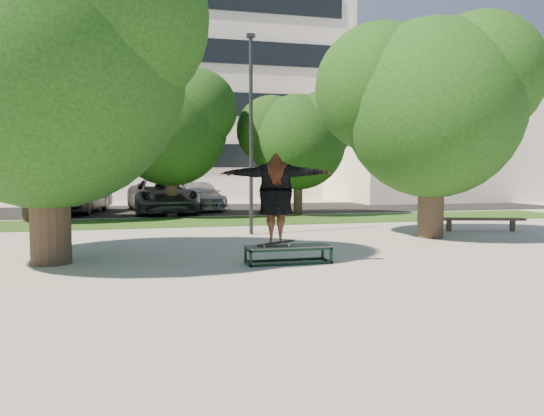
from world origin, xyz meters
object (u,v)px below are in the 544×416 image
object	(u,v)px
tree_left	(41,53)
car_silver_b	(199,196)
bench	(481,220)
car_grey	(162,196)
car_silver_a	(73,196)
grind_box	(288,254)
tree_right	(429,98)
lamppost	(251,132)
bystander	(42,222)
car_dark	(80,196)

from	to	relation	value
tree_left	car_silver_b	world-z (taller)	tree_left
bench	car_grey	world-z (taller)	car_grey
car_silver_a	car_grey	bearing A→B (deg)	-26.18
car_grey	grind_box	bearing A→B (deg)	-87.99
tree_right	bench	xyz separation A→B (m)	(2.58, 1.01, -3.73)
tree_left	grind_box	size ratio (longest dim) A/B	3.95
bench	car_grey	bearing A→B (deg)	150.78
tree_right	car_grey	world-z (taller)	tree_right
lamppost	bystander	bearing A→B (deg)	-152.76
car_dark	car_grey	bearing A→B (deg)	-0.47
car_grey	car_silver_a	bearing A→B (deg)	145.17
car_dark	tree_right	bearing A→B (deg)	-35.82
car_silver_a	car_grey	xyz separation A→B (m)	(4.17, -2.30, 0.08)
tree_left	tree_right	distance (m)	10.41
bystander	bench	size ratio (longest dim) A/B	0.56
car_grey	bench	bearing A→B (deg)	-51.81
lamppost	car_dark	world-z (taller)	lamppost
bench	car_silver_b	size ratio (longest dim) A/B	0.58
tree_right	car_dark	world-z (taller)	tree_right
tree_right	bystander	size ratio (longest dim) A/B	4.17
grind_box	tree_left	bearing A→B (deg)	165.55
tree_right	grind_box	distance (m)	7.29
tree_right	car_dark	distance (m)	16.49
grind_box	car_grey	distance (m)	14.55
car_silver_a	bench	bearing A→B (deg)	-38.89
car_silver_a	bystander	bearing A→B (deg)	-83.62
tree_right	lamppost	distance (m)	5.36
bystander	car_silver_a	distance (m)	14.39
bench	tree_right	bearing A→B (deg)	-142.06
bystander	bench	world-z (taller)	bystander
car_dark	car_silver_b	size ratio (longest dim) A/B	1.03
tree_left	tree_right	size ratio (longest dim) A/B	1.09
tree_left	car_silver_a	distance (m)	15.88
lamppost	grind_box	size ratio (longest dim) A/B	3.39
tree_right	car_silver_a	xyz separation A→B (m)	(-11.40, 13.42, -3.35)
tree_left	car_grey	bearing A→B (deg)	77.18
bystander	car_grey	bearing A→B (deg)	47.13
lamppost	bench	size ratio (longest dim) A/B	2.19
lamppost	car_silver_b	distance (m)	11.01
bystander	car_silver_b	distance (m)	14.53
tree_left	lamppost	xyz separation A→B (m)	(5.29, 3.91, -1.27)
car_silver_a	lamppost	bearing A→B (deg)	-57.90
tree_left	tree_right	world-z (taller)	tree_left
tree_right	bench	distance (m)	4.65
tree_left	car_dark	bearing A→B (deg)	92.91
bystander	tree_left	bearing A→B (deg)	-103.51
bystander	car_silver_b	bearing A→B (deg)	41.46
tree_left	grind_box	xyz separation A→B (m)	(5.00, -1.29, -4.23)
grind_box	car_grey	size ratio (longest dim) A/B	0.31
grind_box	car_silver_b	xyz separation A→B (m)	(-0.12, 15.92, 0.51)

